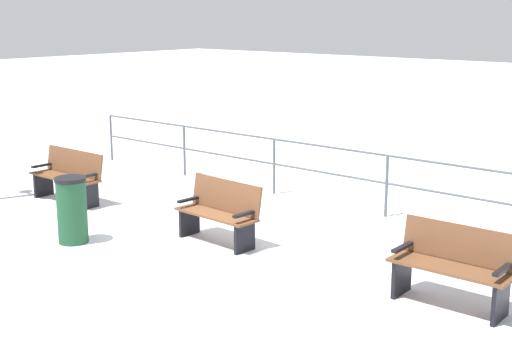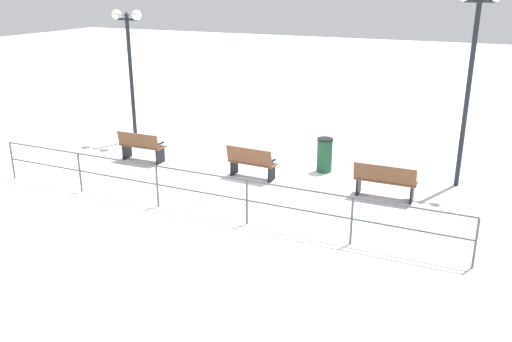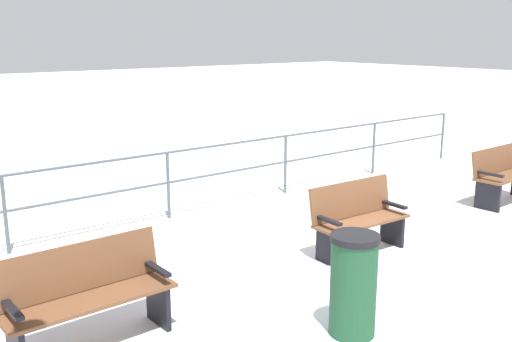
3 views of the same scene
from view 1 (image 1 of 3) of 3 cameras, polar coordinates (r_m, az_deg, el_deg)
name	(u,v)px [view 1 (image 1 of 3)]	position (r m, az deg, el deg)	size (l,w,h in m)	color
ground_plane	(220,242)	(10.63, -2.85, -5.62)	(80.00, 80.00, 0.00)	white
bench_nearest	(68,175)	(13.14, -14.70, -0.30)	(0.51, 1.54, 0.92)	brown
bench_second	(220,211)	(10.48, -2.91, -3.21)	(0.55, 1.39, 0.91)	brown
bench_third	(453,265)	(8.56, 15.39, -7.25)	(0.55, 1.41, 0.92)	brown
waterfront_railing	(327,165)	(12.51, 5.68, 0.51)	(0.05, 11.89, 1.05)	#4C5156
trash_bin	(72,210)	(10.79, -14.42, -3.01)	(0.45, 0.45, 0.98)	#1E4C2D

